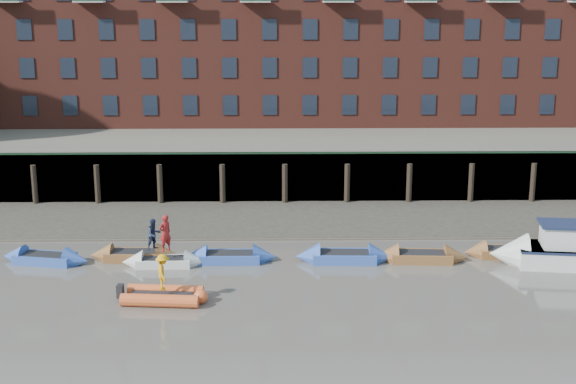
{
  "coord_description": "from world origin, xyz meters",
  "views": [
    {
      "loc": [
        1.37,
        -28.21,
        13.21
      ],
      "look_at": [
        2.04,
        12.0,
        3.2
      ],
      "focal_mm": 50.0,
      "sensor_mm": 36.0,
      "label": 1
    }
  ],
  "objects_px": {
    "motor_launch": "(550,251)",
    "person_rower_b": "(154,234)",
    "rowboat_3": "(164,262)",
    "rib_tender": "(166,296)",
    "rowboat_2": "(135,255)",
    "rowboat_4": "(230,257)",
    "rowboat_6": "(421,257)",
    "rowboat_1": "(45,258)",
    "rowboat_7": "(507,252)",
    "person_rower_a": "(165,233)",
    "rowboat_5": "(344,257)",
    "person_rib_crew": "(163,272)"
  },
  "relations": [
    {
      "from": "motor_launch",
      "to": "person_rower_b",
      "type": "distance_m",
      "value": 19.74
    },
    {
      "from": "rowboat_3",
      "to": "rib_tender",
      "type": "height_order",
      "value": "rowboat_3"
    },
    {
      "from": "rowboat_2",
      "to": "rowboat_3",
      "type": "bearing_deg",
      "value": -30.25
    },
    {
      "from": "rowboat_4",
      "to": "rowboat_6",
      "type": "bearing_deg",
      "value": -0.51
    },
    {
      "from": "rowboat_1",
      "to": "motor_launch",
      "type": "distance_m",
      "value": 25.3
    },
    {
      "from": "rowboat_2",
      "to": "person_rower_b",
      "type": "relative_size",
      "value": 2.93
    },
    {
      "from": "rowboat_4",
      "to": "rowboat_7",
      "type": "distance_m",
      "value": 14.24
    },
    {
      "from": "rowboat_7",
      "to": "rowboat_1",
      "type": "bearing_deg",
      "value": -178.17
    },
    {
      "from": "rib_tender",
      "to": "person_rower_a",
      "type": "relative_size",
      "value": 2.05
    },
    {
      "from": "rowboat_2",
      "to": "rowboat_7",
      "type": "relative_size",
      "value": 1.02
    },
    {
      "from": "rowboat_3",
      "to": "rib_tender",
      "type": "xyz_separation_m",
      "value": [
        0.74,
        -4.79,
        0.07
      ]
    },
    {
      "from": "rowboat_4",
      "to": "rowboat_7",
      "type": "height_order",
      "value": "rowboat_4"
    },
    {
      "from": "rib_tender",
      "to": "rowboat_7",
      "type": "bearing_deg",
      "value": 25.0
    },
    {
      "from": "rowboat_7",
      "to": "rowboat_2",
      "type": "bearing_deg",
      "value": -179.09
    },
    {
      "from": "rowboat_1",
      "to": "rowboat_5",
      "type": "height_order",
      "value": "rowboat_5"
    },
    {
      "from": "rowboat_5",
      "to": "person_rower_b",
      "type": "height_order",
      "value": "person_rower_b"
    },
    {
      "from": "rowboat_6",
      "to": "rowboat_3",
      "type": "bearing_deg",
      "value": -174.32
    },
    {
      "from": "rowboat_2",
      "to": "rowboat_3",
      "type": "xyz_separation_m",
      "value": [
        1.62,
        -0.98,
        -0.02
      ]
    },
    {
      "from": "rowboat_1",
      "to": "rowboat_4",
      "type": "distance_m",
      "value": 9.3
    },
    {
      "from": "rowboat_7",
      "to": "rib_tender",
      "type": "xyz_separation_m",
      "value": [
        -16.75,
        -6.0,
        0.05
      ]
    },
    {
      "from": "rowboat_7",
      "to": "person_rower_a",
      "type": "relative_size",
      "value": 2.42
    },
    {
      "from": "person_rower_b",
      "to": "rowboat_2",
      "type": "bearing_deg",
      "value": 106.52
    },
    {
      "from": "motor_launch",
      "to": "rowboat_1",
      "type": "bearing_deg",
      "value": 6.21
    },
    {
      "from": "rowboat_5",
      "to": "rowboat_6",
      "type": "bearing_deg",
      "value": 1.83
    },
    {
      "from": "rowboat_2",
      "to": "rowboat_7",
      "type": "bearing_deg",
      "value": 1.54
    },
    {
      "from": "rowboat_3",
      "to": "person_rower_b",
      "type": "relative_size",
      "value": 2.68
    },
    {
      "from": "rowboat_4",
      "to": "person_rib_crew",
      "type": "height_order",
      "value": "person_rib_crew"
    },
    {
      "from": "rowboat_4",
      "to": "rib_tender",
      "type": "xyz_separation_m",
      "value": [
        -2.52,
        -5.38,
        0.04
      ]
    },
    {
      "from": "rowboat_5",
      "to": "rib_tender",
      "type": "height_order",
      "value": "rowboat_5"
    },
    {
      "from": "rowboat_1",
      "to": "rowboat_3",
      "type": "bearing_deg",
      "value": 6.2
    },
    {
      "from": "person_rib_crew",
      "to": "rowboat_1",
      "type": "bearing_deg",
      "value": 39.07
    },
    {
      "from": "person_rower_b",
      "to": "person_rib_crew",
      "type": "height_order",
      "value": "person_rower_b"
    },
    {
      "from": "rowboat_5",
      "to": "rowboat_6",
      "type": "distance_m",
      "value": 3.9
    },
    {
      "from": "rowboat_2",
      "to": "rowboat_5",
      "type": "xyz_separation_m",
      "value": [
        10.67,
        -0.46,
        0.02
      ]
    },
    {
      "from": "rowboat_1",
      "to": "rowboat_4",
      "type": "xyz_separation_m",
      "value": [
        9.3,
        0.04,
        0.01
      ]
    },
    {
      "from": "rib_tender",
      "to": "person_rib_crew",
      "type": "relative_size",
      "value": 2.36
    },
    {
      "from": "rowboat_1",
      "to": "motor_launch",
      "type": "bearing_deg",
      "value": 9.66
    },
    {
      "from": "rowboat_6",
      "to": "person_rower_b",
      "type": "xyz_separation_m",
      "value": [
        -13.42,
        -0.29,
        1.35
      ]
    },
    {
      "from": "rowboat_2",
      "to": "motor_launch",
      "type": "xyz_separation_m",
      "value": [
        20.87,
        -1.19,
        0.48
      ]
    },
    {
      "from": "motor_launch",
      "to": "person_rib_crew",
      "type": "bearing_deg",
      "value": 21.99
    },
    {
      "from": "person_rower_a",
      "to": "rowboat_1",
      "type": "bearing_deg",
      "value": -49.09
    },
    {
      "from": "rowboat_3",
      "to": "person_rower_b",
      "type": "height_order",
      "value": "person_rower_b"
    },
    {
      "from": "person_rib_crew",
      "to": "person_rower_a",
      "type": "bearing_deg",
      "value": -5.68
    },
    {
      "from": "rowboat_1",
      "to": "rib_tender",
      "type": "height_order",
      "value": "rowboat_1"
    },
    {
      "from": "rowboat_2",
      "to": "person_rib_crew",
      "type": "height_order",
      "value": "person_rib_crew"
    },
    {
      "from": "rowboat_2",
      "to": "rowboat_4",
      "type": "xyz_separation_m",
      "value": [
        4.88,
        -0.39,
        0.01
      ]
    },
    {
      "from": "rowboat_2",
      "to": "rowboat_5",
      "type": "height_order",
      "value": "rowboat_5"
    },
    {
      "from": "rowboat_6",
      "to": "person_rower_b",
      "type": "bearing_deg",
      "value": -175.26
    },
    {
      "from": "rowboat_4",
      "to": "person_rib_crew",
      "type": "relative_size",
      "value": 2.91
    },
    {
      "from": "rowboat_6",
      "to": "rib_tender",
      "type": "height_order",
      "value": "rowboat_6"
    }
  ]
}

